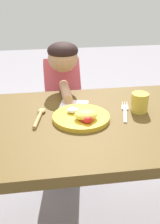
% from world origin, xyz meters
% --- Properties ---
extents(dining_table, '(1.45, 0.71, 0.67)m').
position_xyz_m(dining_table, '(0.00, 0.00, 0.61)').
color(dining_table, brown).
rests_on(dining_table, ground_plane).
extents(plate, '(0.24, 0.24, 0.06)m').
position_xyz_m(plate, '(0.03, 0.01, 0.69)').
color(plate, gold).
rests_on(plate, dining_table).
extents(fork, '(0.08, 0.21, 0.01)m').
position_xyz_m(fork, '(0.23, 0.06, 0.68)').
color(fork, silver).
rests_on(fork, dining_table).
extents(spoon, '(0.06, 0.18, 0.02)m').
position_xyz_m(spoon, '(-0.14, 0.06, 0.68)').
color(spoon, tan).
rests_on(spoon, dining_table).
extents(drinking_cup, '(0.08, 0.08, 0.08)m').
position_xyz_m(drinking_cup, '(0.30, 0.06, 0.72)').
color(drinking_cup, gold).
rests_on(drinking_cup, dining_table).
extents(person, '(0.20, 0.45, 0.92)m').
position_xyz_m(person, '(-0.01, 0.49, 0.48)').
color(person, '#3F4E68').
rests_on(person, ground_plane).
extents(napkin, '(0.15, 0.14, 0.00)m').
position_xyz_m(napkin, '(0.02, 0.16, 0.67)').
color(napkin, white).
rests_on(napkin, dining_table).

